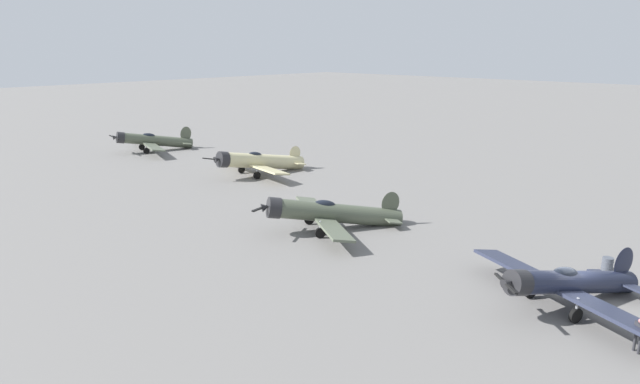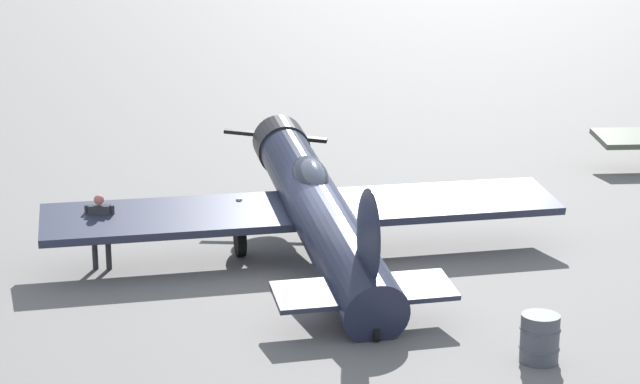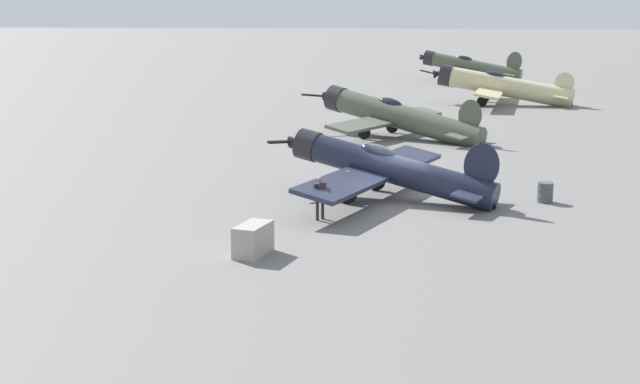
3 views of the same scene
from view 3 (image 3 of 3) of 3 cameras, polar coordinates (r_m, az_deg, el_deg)
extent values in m
plane|color=slate|center=(40.94, 4.56, -0.48)|extent=(400.00, 400.00, 0.00)
cylinder|color=#1E2338|center=(40.68, 4.59, 1.31)|extent=(4.60, 8.67, 2.81)
cylinder|color=#232326|center=(42.29, -0.68, 2.80)|extent=(1.68, 1.56, 1.49)
cone|color=#232326|center=(42.57, -1.46, 3.02)|extent=(0.77, 0.81, 0.65)
cube|color=black|center=(42.64, -1.63, 3.03)|extent=(2.07, 2.09, 0.32)
ellipsoid|color=black|center=(40.90, 3.46, 2.36)|extent=(1.40, 1.95, 0.97)
cube|color=#282D42|center=(41.11, 3.22, 1.22)|extent=(11.68, 6.37, 0.52)
ellipsoid|color=#1E2338|center=(39.38, 9.59, 1.56)|extent=(0.81, 1.71, 2.09)
cube|color=#282D42|center=(39.64, 9.26, 0.05)|extent=(3.56, 2.34, 0.30)
cylinder|color=#999BA0|center=(40.01, 1.65, 0.56)|extent=(0.14, 0.14, 0.97)
cylinder|color=black|center=(40.11, 1.65, -0.12)|extent=(0.50, 0.81, 0.80)
cylinder|color=#999BA0|center=(42.74, 3.39, 1.27)|extent=(0.14, 0.14, 0.97)
cylinder|color=black|center=(42.83, 3.38, 0.63)|extent=(0.50, 0.81, 0.80)
cylinder|color=black|center=(39.56, 10.24, -0.86)|extent=(0.20, 0.30, 0.28)
cylinder|color=#4C5442|center=(58.20, 5.07, 4.41)|extent=(6.72, 9.67, 3.18)
cylinder|color=#232326|center=(60.74, 1.01, 5.57)|extent=(1.95, 1.81, 1.71)
cone|color=#232326|center=(61.10, 0.51, 5.71)|extent=(0.90, 0.90, 0.74)
cube|color=black|center=(61.18, 0.39, 5.72)|extent=(1.40, 3.15, 0.46)
ellipsoid|color=black|center=(58.63, 4.21, 5.26)|extent=(1.58, 1.92, 0.96)
cube|color=#565E4C|center=(58.86, 4.02, 4.32)|extent=(10.28, 7.20, 0.46)
ellipsoid|color=#4C5442|center=(56.09, 8.92, 4.53)|extent=(1.04, 1.59, 2.08)
cube|color=#565E4C|center=(56.33, 8.70, 3.43)|extent=(3.47, 2.72, 0.28)
cylinder|color=#999BA0|center=(57.84, 2.64, 4.00)|extent=(0.14, 0.14, 0.91)
cylinder|color=black|center=(57.90, 2.64, 3.56)|extent=(0.59, 0.79, 0.80)
cylinder|color=#999BA0|center=(60.58, 4.32, 4.34)|extent=(0.14, 0.14, 0.91)
cylinder|color=black|center=(60.65, 4.31, 3.91)|extent=(0.59, 0.79, 0.80)
cylinder|color=black|center=(56.04, 9.44, 2.87)|extent=(0.23, 0.29, 0.28)
cylinder|color=beige|center=(76.96, 11.11, 6.16)|extent=(3.31, 10.45, 3.22)
cylinder|color=#232326|center=(77.26, 7.47, 6.90)|extent=(1.87, 1.44, 1.82)
cone|color=#232326|center=(77.32, 6.99, 7.00)|extent=(0.81, 0.77, 0.79)
cube|color=black|center=(77.34, 6.88, 7.00)|extent=(1.63, 2.41, 0.53)
ellipsoid|color=black|center=(76.93, 10.37, 6.81)|extent=(1.05, 1.89, 0.95)
cube|color=#C6BC89|center=(77.04, 10.19, 6.03)|extent=(11.70, 3.82, 0.48)
ellipsoid|color=beige|center=(76.85, 14.34, 6.31)|extent=(0.42, 1.74, 1.85)
cube|color=#C6BC89|center=(76.94, 14.15, 5.57)|extent=(3.54, 1.67, 0.28)
cylinder|color=#999BA0|center=(75.43, 9.63, 5.72)|extent=(0.14, 0.14, 1.05)
cylinder|color=black|center=(75.49, 9.62, 5.33)|extent=(0.33, 0.82, 0.80)
cylinder|color=#999BA0|center=(78.78, 9.81, 5.97)|extent=(0.14, 0.14, 1.05)
cylinder|color=black|center=(78.83, 9.80, 5.59)|extent=(0.33, 0.82, 0.80)
cylinder|color=black|center=(77.02, 14.73, 5.04)|extent=(0.15, 0.29, 0.28)
cylinder|color=#4C5442|center=(97.64, 9.14, 7.36)|extent=(4.38, 9.63, 2.94)
cylinder|color=#232326|center=(98.74, 6.53, 7.92)|extent=(1.77, 1.55, 1.62)
cone|color=#232326|center=(98.91, 6.17, 8.00)|extent=(0.79, 0.81, 0.70)
cube|color=black|center=(98.95, 6.08, 8.00)|extent=(3.39, 0.69, 0.23)
ellipsoid|color=black|center=(97.81, 8.60, 7.82)|extent=(1.29, 1.94, 0.95)
cube|color=#565E4C|center=(97.92, 8.47, 7.28)|extent=(13.09, 5.75, 0.44)
ellipsoid|color=#4C5442|center=(96.75, 11.49, 7.60)|extent=(0.69, 1.76, 2.24)
cube|color=#565E4C|center=(96.88, 11.34, 6.91)|extent=(3.57, 2.12, 0.28)
cylinder|color=#999BA0|center=(96.55, 7.90, 7.07)|extent=(0.14, 0.14, 1.03)
cylinder|color=black|center=(96.59, 7.89, 6.76)|extent=(0.44, 0.82, 0.80)
cylinder|color=#999BA0|center=(99.62, 8.37, 7.20)|extent=(0.14, 0.14, 1.03)
cylinder|color=black|center=(99.66, 8.36, 6.90)|extent=(0.44, 0.82, 0.80)
cylinder|color=black|center=(96.79, 11.78, 6.48)|extent=(0.18, 0.30, 0.28)
cylinder|color=#2D2D33|center=(37.11, -0.16, -1.05)|extent=(0.12, 0.12, 0.85)
cylinder|color=#2D2D33|center=(37.33, 0.16, -0.98)|extent=(0.12, 0.12, 0.85)
cube|color=#2D2D33|center=(37.07, 0.00, 0.09)|extent=(0.51, 0.47, 0.61)
sphere|color=#BC6863|center=(36.98, 0.00, 0.74)|extent=(0.22, 0.22, 0.22)
cylinder|color=#2D2D33|center=(36.86, -0.30, 0.05)|extent=(0.09, 0.09, 0.57)
cylinder|color=#2D2D33|center=(37.27, 0.29, 0.18)|extent=(0.09, 0.09, 0.57)
cube|color=#9E998E|center=(32.31, -4.01, -2.84)|extent=(1.86, 1.29, 1.06)
cylinder|color=#474C56|center=(41.43, 13.26, -0.02)|extent=(0.66, 0.66, 0.84)
torus|color=#474C56|center=(41.40, 13.27, 0.21)|extent=(0.70, 0.70, 0.04)
torus|color=#474C56|center=(41.47, 13.25, -0.25)|extent=(0.70, 0.70, 0.04)
camera|label=1|loc=(43.07, -39.11, 15.83)|focal=29.94mm
camera|label=2|loc=(32.67, 35.91, 6.03)|focal=55.28mm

